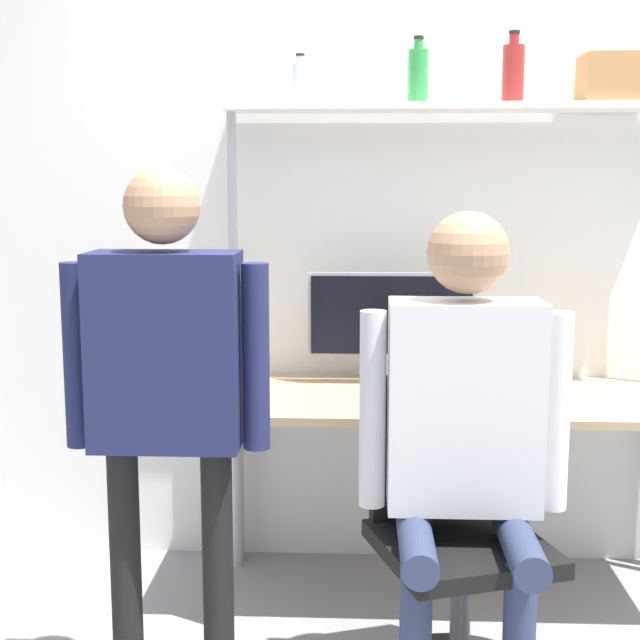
% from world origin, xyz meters
% --- Properties ---
extents(wall_back, '(8.00, 0.06, 2.70)m').
position_xyz_m(wall_back, '(0.00, 0.73, 1.35)').
color(wall_back, white).
rests_on(wall_back, ground_plane).
extents(desk, '(1.80, 0.68, 0.76)m').
position_xyz_m(desk, '(0.00, 0.36, 0.68)').
color(desk, tan).
rests_on(desk, ground_plane).
extents(shelf_unit, '(1.71, 0.24, 1.81)m').
position_xyz_m(shelf_unit, '(0.00, 0.57, 1.51)').
color(shelf_unit, white).
rests_on(shelf_unit, ground_plane).
extents(monitor, '(0.63, 0.21, 0.43)m').
position_xyz_m(monitor, '(-0.23, 0.52, 1.00)').
color(monitor, '#B7B7BC').
rests_on(monitor, desk).
extents(laptop, '(0.28, 0.22, 0.22)m').
position_xyz_m(laptop, '(-0.08, 0.27, 0.82)').
color(laptop, silver).
rests_on(laptop, desk).
extents(cell_phone, '(0.07, 0.15, 0.01)m').
position_xyz_m(cell_phone, '(0.14, 0.21, 0.77)').
color(cell_phone, '#264C8C').
rests_on(cell_phone, desk).
extents(office_chair, '(0.58, 0.58, 0.95)m').
position_xyz_m(office_chair, '(-0.06, -0.29, 0.30)').
color(office_chair, black).
rests_on(office_chair, ground_plane).
extents(person_seated, '(0.60, 0.48, 1.45)m').
position_xyz_m(person_seated, '(-0.05, -0.34, 0.86)').
color(person_seated, '#2D3856').
rests_on(person_seated, ground_plane).
extents(person_standing, '(0.58, 0.21, 1.57)m').
position_xyz_m(person_standing, '(-0.89, -0.37, 1.00)').
color(person_standing, black).
rests_on(person_standing, ground_plane).
extents(bottle_green, '(0.07, 0.07, 0.24)m').
position_xyz_m(bottle_green, '(-0.14, 0.57, 1.91)').
color(bottle_green, '#2D8C3F').
rests_on(bottle_green, shelf_unit).
extents(bottle_red, '(0.08, 0.08, 0.26)m').
position_xyz_m(bottle_red, '(0.20, 0.57, 1.92)').
color(bottle_red, maroon).
rests_on(bottle_red, shelf_unit).
extents(bottle_clear, '(0.07, 0.07, 0.18)m').
position_xyz_m(bottle_clear, '(-0.58, 0.57, 1.89)').
color(bottle_clear, silver).
rests_on(bottle_clear, shelf_unit).
extents(storage_box, '(0.31, 0.19, 0.17)m').
position_xyz_m(storage_box, '(0.60, 0.57, 1.90)').
color(storage_box, '#B27A47').
rests_on(storage_box, shelf_unit).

